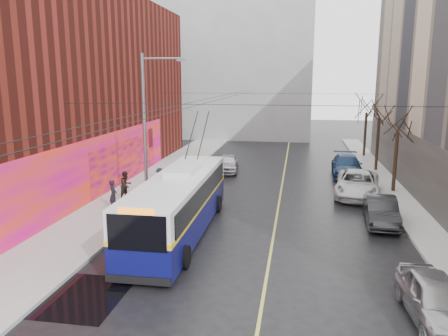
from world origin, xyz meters
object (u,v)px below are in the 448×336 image
at_px(parked_car_b, 381,211).
at_px(parked_car_c, 357,184).
at_px(tree_near, 399,119).
at_px(pedestrian_c, 160,180).
at_px(tree_far, 367,105).
at_px(following_car, 228,163).
at_px(trolleybus, 179,203).
at_px(parked_car_a, 436,299).
at_px(pedestrian_b, 126,185).
at_px(tree_mid, 380,108).
at_px(streetlight_pole, 147,127).
at_px(parked_car_d, 347,166).
at_px(pedestrian_a, 113,195).

relative_size(parked_car_b, parked_car_c, 0.74).
xyz_separation_m(tree_near, pedestrian_c, (-15.50, -2.83, -4.03)).
relative_size(tree_far, following_car, 1.58).
relative_size(following_car, pedestrian_c, 2.60).
height_order(following_car, pedestrian_c, pedestrian_c).
xyz_separation_m(trolleybus, parked_car_a, (10.13, -6.36, -0.84)).
distance_m(trolleybus, parked_car_b, 10.68).
bearing_deg(following_car, pedestrian_b, -121.68).
bearing_deg(parked_car_c, following_car, 155.40).
height_order(tree_near, parked_car_c, tree_near).
bearing_deg(tree_far, tree_mid, -90.00).
distance_m(tree_far, parked_car_c, 16.06).
relative_size(parked_car_a, parked_car_c, 0.73).
distance_m(trolleybus, pedestrian_b, 7.07).
bearing_deg(tree_near, streetlight_pole, -158.38).
bearing_deg(parked_car_d, parked_car_b, -85.34).
bearing_deg(parked_car_a, pedestrian_a, 144.70).
relative_size(tree_far, pedestrian_b, 3.66).
relative_size(trolleybus, parked_car_b, 2.73).
relative_size(tree_near, parked_car_c, 1.08).
distance_m(tree_mid, parked_car_b, 14.77).
height_order(streetlight_pole, trolleybus, streetlight_pole).
height_order(trolleybus, parked_car_b, trolleybus).
height_order(streetlight_pole, pedestrian_c, streetlight_pole).
height_order(tree_far, following_car, tree_far).
height_order(parked_car_c, pedestrian_c, pedestrian_c).
bearing_deg(tree_far, tree_near, -90.00).
bearing_deg(streetlight_pole, parked_car_a, -38.72).
bearing_deg(pedestrian_a, parked_car_c, -85.35).
height_order(tree_mid, pedestrian_b, tree_mid).
height_order(parked_car_c, following_car, parked_car_c).
bearing_deg(parked_car_b, tree_mid, 85.11).
bearing_deg(parked_car_d, pedestrian_b, -143.24).
bearing_deg(tree_near, tree_mid, 90.00).
height_order(streetlight_pole, parked_car_b, streetlight_pole).
xyz_separation_m(pedestrian_b, pedestrian_c, (1.48, 2.23, -0.10)).
xyz_separation_m(parked_car_a, pedestrian_a, (-14.86, 9.25, 0.29)).
bearing_deg(trolleybus, parked_car_d, 57.22).
distance_m(trolleybus, parked_car_a, 11.99).
bearing_deg(parked_car_c, tree_mid, 80.90).
distance_m(tree_far, pedestrian_b, 25.86).
xyz_separation_m(parked_car_c, pedestrian_b, (-14.47, -3.79, 0.23)).
distance_m(tree_near, trolleybus, 16.20).
distance_m(parked_car_b, pedestrian_a, 14.87).
bearing_deg(tree_near, parked_car_d, 117.32).
xyz_separation_m(tree_far, parked_car_b, (-2.00, -20.92, -4.42)).
xyz_separation_m(trolleybus, following_car, (-0.00, 15.02, -0.87)).
height_order(parked_car_a, parked_car_b, parked_car_a).
distance_m(parked_car_a, pedestrian_a, 17.51).
distance_m(parked_car_c, pedestrian_a, 15.56).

